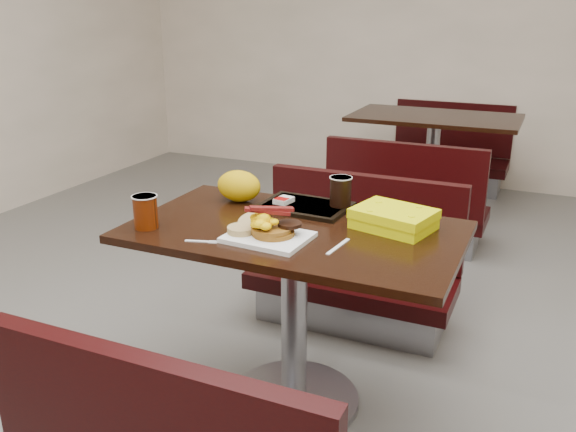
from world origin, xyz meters
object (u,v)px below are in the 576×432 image
at_px(clamshell, 394,219).
at_px(paper_bag, 239,186).
at_px(platter, 268,237).
at_px(coffee_cup_far, 341,191).
at_px(fork, 197,241).
at_px(hashbrown_sleeve_left, 284,200).
at_px(table_near, 294,320).
at_px(table_far, 431,165).
at_px(bench_far_s, 409,192).
at_px(tray, 305,206).
at_px(bench_far_n, 448,148).
at_px(pancake_stack, 273,231).
at_px(bench_near_n, 352,258).
at_px(knife, 338,246).
at_px(coffee_cup_near, 145,212).

distance_m(clamshell, paper_bag, 0.67).
relative_size(platter, coffee_cup_far, 2.39).
xyz_separation_m(fork, hashbrown_sleeve_left, (0.12, 0.47, 0.02)).
height_order(table_near, paper_bag, paper_bag).
distance_m(table_far, bench_far_s, 0.70).
bearing_deg(fork, tray, 51.03).
bearing_deg(clamshell, coffee_cup_far, 167.12).
bearing_deg(platter, table_far, 92.78).
bearing_deg(table_near, bench_far_n, 90.00).
distance_m(fork, clamshell, 0.71).
distance_m(coffee_cup_far, clamshell, 0.28).
bearing_deg(platter, bench_far_s, 92.50).
distance_m(pancake_stack, clamshell, 0.45).
bearing_deg(coffee_cup_far, clamshell, -27.08).
bearing_deg(coffee_cup_far, bench_near_n, 100.57).
bearing_deg(bench_far_s, bench_near_n, -90.00).
bearing_deg(paper_bag, bench_far_n, 83.77).
bearing_deg(paper_bag, hashbrown_sleeve_left, 1.96).
bearing_deg(platter, knife, 11.31).
relative_size(bench_near_n, pancake_stack, 6.81).
relative_size(platter, tray, 0.81).
bearing_deg(bench_far_s, coffee_cup_far, -87.19).
relative_size(bench_near_n, hashbrown_sleeve_left, 12.99).
distance_m(table_near, coffee_cup_far, 0.53).
height_order(table_near, pancake_stack, pancake_stack).
bearing_deg(table_near, platter, -105.47).
xyz_separation_m(coffee_cup_near, paper_bag, (0.16, 0.42, 0.00)).
relative_size(bench_far_n, coffee_cup_near, 8.22).
bearing_deg(bench_far_s, paper_bag, -101.28).
height_order(table_near, table_far, same).
xyz_separation_m(table_far, fork, (-0.25, -2.86, 0.38)).
xyz_separation_m(bench_near_n, knife, (0.21, -0.81, 0.39)).
relative_size(bench_far_s, fork, 8.75).
height_order(fork, clamshell, clamshell).
distance_m(bench_far_n, fork, 3.59).
bearing_deg(coffee_cup_far, pancake_stack, -104.37).
xyz_separation_m(platter, tray, (-0.01, 0.37, -0.00)).
distance_m(table_far, fork, 2.89).
relative_size(table_near, tray, 3.49).
distance_m(bench_near_n, hashbrown_sleeve_left, 0.66).
bearing_deg(knife, hashbrown_sleeve_left, -126.23).
relative_size(table_near, paper_bag, 6.45).
bearing_deg(bench_far_s, clamshell, -79.39).
relative_size(table_far, knife, 7.57).
bearing_deg(clamshell, knife, -101.77).
bearing_deg(hashbrown_sleeve_left, pancake_stack, -62.23).
distance_m(table_near, platter, 0.41).
bearing_deg(paper_bag, pancake_stack, -46.91).
height_order(hashbrown_sleeve_left, clamshell, clamshell).
bearing_deg(paper_bag, clamshell, -5.25).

